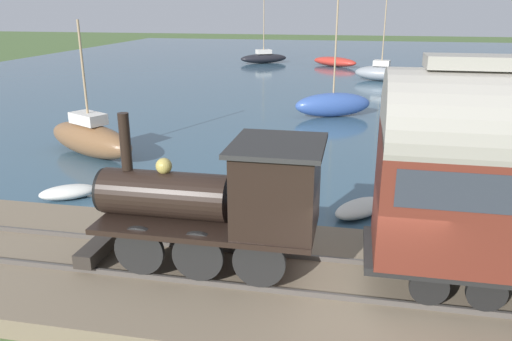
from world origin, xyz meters
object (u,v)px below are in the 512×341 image
(sailboat_black, at_px, (264,58))
(rowboat_off_pier, at_px, (360,208))
(sailboat_blue, at_px, (333,104))
(sailboat_brown, at_px, (90,138))
(steam_locomotive, at_px, (228,196))
(rowboat_near_shore, at_px, (68,192))
(sailboat_red, at_px, (335,61))
(sailboat_gray, at_px, (381,72))
(rowboat_far_out, at_px, (418,167))

(sailboat_black, bearing_deg, rowboat_off_pier, 164.18)
(sailboat_blue, relative_size, sailboat_brown, 1.54)
(sailboat_black, bearing_deg, steam_locomotive, 159.09)
(sailboat_blue, relative_size, rowboat_off_pier, 3.78)
(sailboat_brown, bearing_deg, steam_locomotive, -109.51)
(sailboat_black, distance_m, rowboat_near_shore, 40.96)
(sailboat_red, xyz_separation_m, rowboat_off_pier, (-38.91, -2.66, -0.29))
(sailboat_gray, bearing_deg, steam_locomotive, -176.37)
(steam_locomotive, relative_size, sailboat_gray, 0.59)
(sailboat_black, distance_m, rowboat_far_out, 37.94)
(sailboat_red, relative_size, rowboat_far_out, 2.40)
(steam_locomotive, bearing_deg, sailboat_red, -0.39)
(sailboat_gray, height_order, sailboat_brown, sailboat_gray)
(steam_locomotive, bearing_deg, sailboat_brown, 42.89)
(sailboat_black, xyz_separation_m, rowboat_near_shore, (-40.95, -0.90, -0.36))
(sailboat_blue, distance_m, sailboat_black, 27.75)
(rowboat_far_out, xyz_separation_m, rowboat_near_shore, (-5.19, 11.76, 0.02))
(rowboat_off_pier, bearing_deg, sailboat_black, -38.55)
(sailboat_gray, distance_m, sailboat_red, 10.60)
(sailboat_blue, height_order, sailboat_brown, sailboat_blue)
(sailboat_red, xyz_separation_m, sailboat_brown, (-34.70, 8.64, 0.26))
(steam_locomotive, xyz_separation_m, rowboat_near_shore, (4.24, 6.61, -1.98))
(rowboat_off_pier, bearing_deg, sailboat_red, -49.16)
(sailboat_blue, xyz_separation_m, sailboat_gray, (15.10, -3.25, -0.01))
(sailboat_gray, distance_m, sailboat_black, 16.51)
(steam_locomotive, relative_size, rowboat_far_out, 2.23)
(sailboat_red, relative_size, rowboat_off_pier, 2.54)
(steam_locomotive, relative_size, sailboat_brown, 0.96)
(steam_locomotive, xyz_separation_m, rowboat_off_pier, (4.77, -2.96, -2.00))
(sailboat_red, bearing_deg, rowboat_far_out, -138.36)
(sailboat_black, bearing_deg, sailboat_red, -131.27)
(sailboat_brown, height_order, rowboat_far_out, sailboat_brown)
(sailboat_gray, distance_m, rowboat_off_pier, 29.29)
(sailboat_blue, height_order, rowboat_far_out, sailboat_blue)
(steam_locomotive, height_order, rowboat_near_shore, steam_locomotive)
(rowboat_off_pier, height_order, rowboat_near_shore, rowboat_near_shore)
(sailboat_blue, distance_m, sailboat_gray, 15.45)
(sailboat_blue, relative_size, sailboat_gray, 0.95)
(sailboat_blue, height_order, sailboat_gray, sailboat_gray)
(sailboat_red, height_order, sailboat_brown, sailboat_red)
(sailboat_red, distance_m, rowboat_off_pier, 39.00)
(sailboat_gray, relative_size, rowboat_off_pier, 3.97)
(sailboat_black, relative_size, rowboat_near_shore, 3.40)
(steam_locomotive, distance_m, sailboat_gray, 34.35)
(rowboat_near_shore, bearing_deg, rowboat_off_pier, -120.08)
(sailboat_brown, xyz_separation_m, rowboat_near_shore, (-4.74, -1.73, -0.54))
(sailboat_gray, height_order, rowboat_off_pier, sailboat_gray)
(rowboat_far_out, bearing_deg, sailboat_brown, 57.64)
(steam_locomotive, bearing_deg, sailboat_blue, -4.16)
(sailboat_blue, distance_m, rowboat_off_pier, 14.23)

